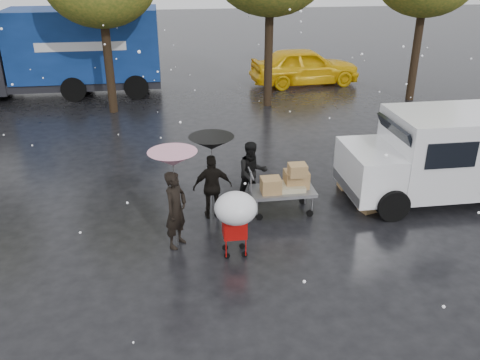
{
  "coord_description": "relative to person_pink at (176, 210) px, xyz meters",
  "views": [
    {
      "loc": [
        -1.46,
        -9.29,
        5.75
      ],
      "look_at": [
        0.06,
        1.0,
        0.96
      ],
      "focal_mm": 38.0,
      "sensor_mm": 36.0,
      "label": 1
    }
  ],
  "objects": [
    {
      "name": "ground",
      "position": [
        1.42,
        -0.01,
        -0.84
      ],
      "size": [
        90.0,
        90.0,
        0.0
      ],
      "primitive_type": "plane",
      "color": "black",
      "rests_on": "ground"
    },
    {
      "name": "person_pink",
      "position": [
        0.0,
        0.0,
        0.0
      ],
      "size": [
        0.68,
        0.74,
        1.69
      ],
      "primitive_type": "imported",
      "rotation": [
        0.0,
        0.0,
        0.98
      ],
      "color": "black",
      "rests_on": "ground"
    },
    {
      "name": "person_middle",
      "position": [
        1.88,
        1.72,
        -0.06
      ],
      "size": [
        0.85,
        0.71,
        1.58
      ],
      "primitive_type": "imported",
      "rotation": [
        0.0,
        0.0,
        0.15
      ],
      "color": "black",
      "rests_on": "ground"
    },
    {
      "name": "person_black",
      "position": [
        0.87,
        1.14,
        -0.08
      ],
      "size": [
        0.92,
        0.42,
        1.53
      ],
      "primitive_type": "imported",
      "rotation": [
        0.0,
        0.0,
        3.2
      ],
      "color": "black",
      "rests_on": "ground"
    },
    {
      "name": "umbrella_pink",
      "position": [
        -0.0,
        0.0,
        1.13
      ],
      "size": [
        0.98,
        0.98,
        2.13
      ],
      "color": "#4C4C4C",
      "rests_on": "ground"
    },
    {
      "name": "umbrella_black",
      "position": [
        0.87,
        1.14,
        0.99
      ],
      "size": [
        1.01,
        1.01,
        1.98
      ],
      "color": "#4C4C4C",
      "rests_on": "ground"
    },
    {
      "name": "vendor_cart",
      "position": [
        2.59,
        1.13,
        -0.12
      ],
      "size": [
        1.52,
        0.8,
        1.27
      ],
      "color": "slate",
      "rests_on": "ground"
    },
    {
      "name": "shopping_cart",
      "position": [
        1.15,
        -0.66,
        0.22
      ],
      "size": [
        0.84,
        0.84,
        1.46
      ],
      "color": "red",
      "rests_on": "ground"
    },
    {
      "name": "white_van",
      "position": [
        6.74,
        1.34,
        0.32
      ],
      "size": [
        4.91,
        2.18,
        2.2
      ],
      "color": "white",
      "rests_on": "ground"
    },
    {
      "name": "blue_truck",
      "position": [
        -4.09,
        12.87,
        0.91
      ],
      "size": [
        8.3,
        2.6,
        3.5
      ],
      "color": "navy",
      "rests_on": "ground"
    },
    {
      "name": "box_ground_near",
      "position": [
        4.59,
        0.89,
        -0.65
      ],
      "size": [
        0.52,
        0.46,
        0.39
      ],
      "primitive_type": "cube",
      "rotation": [
        0.0,
        0.0,
        0.29
      ],
      "color": "olive",
      "rests_on": "ground"
    },
    {
      "name": "box_ground_far",
      "position": [
        4.53,
        2.19,
        -0.65
      ],
      "size": [
        0.51,
        0.41,
        0.39
      ],
      "primitive_type": "cube",
      "rotation": [
        0.0,
        0.0,
        0.03
      ],
      "color": "olive",
      "rests_on": "ground"
    },
    {
      "name": "yellow_taxi",
      "position": [
        6.24,
        13.08,
        -0.01
      ],
      "size": [
        5.04,
        2.36,
        1.67
      ],
      "primitive_type": "imported",
      "rotation": [
        0.0,
        0.0,
        1.65
      ],
      "color": "yellow",
      "rests_on": "ground"
    }
  ]
}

